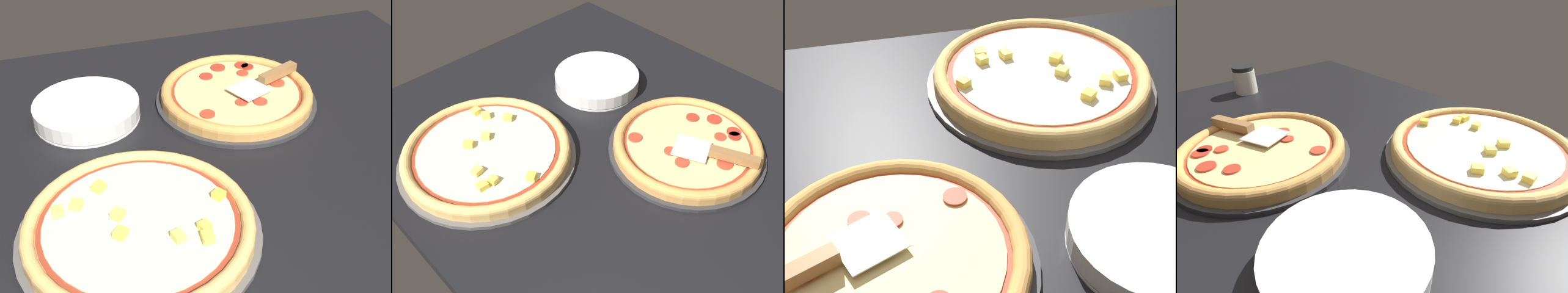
{
  "view_description": "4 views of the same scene",
  "coord_description": "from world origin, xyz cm",
  "views": [
    {
      "loc": [
        36.18,
        91.55,
        67.83
      ],
      "look_at": [
        8.99,
        7.44,
        3.0
      ],
      "focal_mm": 50.0,
      "sensor_mm": 36.0,
      "label": 1
    },
    {
      "loc": [
        -47.52,
        62.63,
        77.31
      ],
      "look_at": [
        8.99,
        7.44,
        3.0
      ],
      "focal_mm": 42.0,
      "sensor_mm": 36.0,
      "label": 2
    },
    {
      "loc": [
        -5.95,
        -54.58,
        57.02
      ],
      "look_at": [
        8.99,
        7.44,
        3.0
      ],
      "focal_mm": 50.0,
      "sensor_mm": 36.0,
      "label": 3
    },
    {
      "loc": [
        51.57,
        -31.31,
        36.35
      ],
      "look_at": [
        8.99,
        7.44,
        3.0
      ],
      "focal_mm": 28.0,
      "sensor_mm": 36.0,
      "label": 4
    }
  ],
  "objects": [
    {
      "name": "plate_stack",
      "position": [
        27.67,
        -14.37,
        2.1
      ],
      "size": [
        23.77,
        23.77,
        4.2
      ],
      "color": "white",
      "rests_on": "ground_plane"
    },
    {
      "name": "serving_spatula",
      "position": [
        -16.08,
        -11.41,
        4.9
      ],
      "size": [
        19.65,
        12.0,
        2.0
      ],
      "color": "silver",
      "rests_on": "pizza_front"
    },
    {
      "name": "pizza_front",
      "position": [
        -6.84,
        -10.48,
        2.49
      ],
      "size": [
        35.54,
        35.54,
        3.09
      ],
      "color": "#C68E47",
      "rests_on": "pizza_pan_front"
    },
    {
      "name": "ground_plane",
      "position": [
        0.0,
        0.0,
        -1.8
      ],
      "size": [
        135.36,
        100.1,
        3.6
      ],
      "primitive_type": "cube",
      "color": "black"
    },
    {
      "name": "parmesan_shaker",
      "position": [
        -51.64,
        4.21,
        4.37
      ],
      "size": [
        7.22,
        7.22,
        8.92
      ],
      "color": "silver",
      "rests_on": "ground_plane"
    },
    {
      "name": "pizza_pan_front",
      "position": [
        -6.83,
        -10.46,
        0.5
      ],
      "size": [
        37.81,
        37.81,
        1.0
      ],
      "primitive_type": "cylinder",
      "color": "#2D2D30",
      "rests_on": "ground_plane"
    },
    {
      "name": "pizza_pan_back",
      "position": [
        24.81,
        25.33,
        0.5
      ],
      "size": [
        42.14,
        42.14,
        1.0
      ],
      "primitive_type": "cylinder",
      "color": "#565451",
      "rests_on": "ground_plane"
    },
    {
      "name": "pizza_back",
      "position": [
        24.81,
        25.33,
        2.6
      ],
      "size": [
        39.61,
        39.61,
        3.72
      ],
      "color": "#DBAD60",
      "rests_on": "pizza_pan_back"
    }
  ]
}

